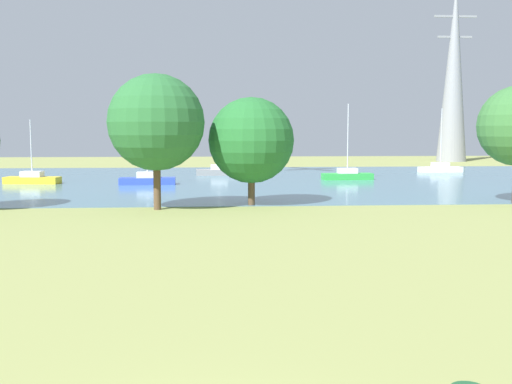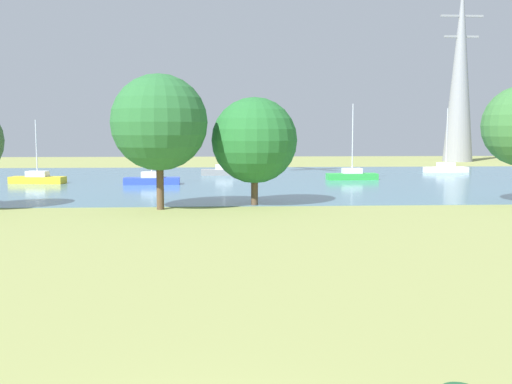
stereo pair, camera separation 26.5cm
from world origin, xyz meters
The scene contains 10 objects.
ground_plane centered at (0.00, 22.00, 0.00)m, with size 160.00×160.00×0.00m, color #8C9351.
water_surface centered at (0.00, 50.00, 0.01)m, with size 140.00×40.00×0.02m, color teal.
sailboat_blue centered at (-5.38, 45.82, 0.48)m, with size 4.85×1.67×8.06m.
sailboat_yellow centered at (-15.65, 47.43, 0.45)m, with size 4.96×2.15×5.63m.
sailboat_white centered at (25.84, 59.31, 0.46)m, with size 4.91×1.88×7.13m.
sailboat_green centered at (13.15, 49.86, 0.47)m, with size 4.88×1.77×7.20m.
sailboat_gray centered at (0.97, 56.54, 0.46)m, with size 4.83×1.58×6.56m.
tree_east_far centered at (-2.99, 28.88, 5.19)m, with size 5.73×5.73×8.06m.
tree_east_near centered at (2.77, 30.75, 4.09)m, with size 5.41×5.41×6.81m.
electricity_pylon centered at (36.47, 83.03, 13.50)m, with size 6.40×4.40×26.98m.
Camera 1 is at (0.39, -7.71, 4.75)m, focal length 42.89 mm.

